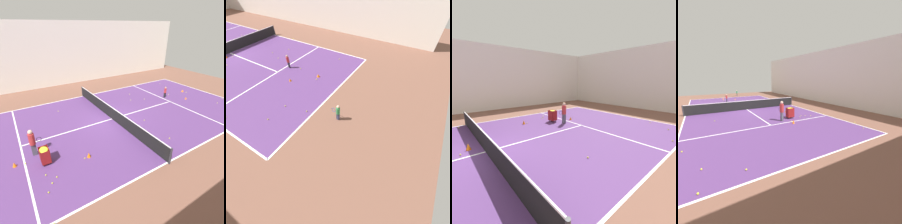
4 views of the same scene
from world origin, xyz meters
The scene contains 49 objects.
ground_plane centered at (0.00, 0.00, 0.00)m, with size 36.81×36.81×0.00m, color brown.
court_playing_area centered at (0.00, 0.00, 0.00)m, with size 11.09×23.22×0.00m.
line_baseline_near centered at (0.00, -11.61, 0.01)m, with size 11.09×0.10×0.00m, color white.
line_baseline_far centered at (0.00, 11.61, 0.01)m, with size 11.09×0.10×0.00m, color white.
line_sideline_left centered at (-5.55, 0.00, 0.01)m, with size 0.10×23.22×0.00m, color white.
line_sideline_right centered at (5.55, 0.00, 0.01)m, with size 0.10×23.22×0.00m, color white.
line_service_near centered at (0.00, -6.39, 0.01)m, with size 11.09×0.10×0.00m, color white.
line_service_far centered at (0.00, 6.39, 0.01)m, with size 11.09×0.10×0.00m, color white.
line_centre_service centered at (0.00, 0.00, 0.01)m, with size 0.10×12.77×0.00m, color white.
hall_enclosure_left centered at (-10.41, 0.00, 3.44)m, with size 0.15×33.11×6.88m.
tennis_net centered at (0.00, 0.00, 0.51)m, with size 11.39×0.10×0.99m.
player_near_baseline centered at (-1.75, -13.08, 0.60)m, with size 0.25×0.56×1.06m.
coach_at_net centered at (-1.23, 5.77, 0.92)m, with size 0.34×0.66×1.60m.
child_midcourt centered at (1.01, -6.72, 0.62)m, with size 0.26×0.26×1.08m.
ball_cart centered at (-2.21, 5.41, 0.64)m, with size 0.59×0.47×0.92m.
training_cone_0 centered at (-1.65, 6.84, 0.13)m, with size 0.20×0.20×0.26m, color orange.
training_cone_1 centered at (-0.39, -8.14, 0.11)m, with size 0.18×0.18×0.21m, color orange.
training_cone_2 centered at (1.13, -9.59, 0.12)m, with size 0.23×0.23×0.24m, color orange.
training_cone_3 centered at (-0.75, -0.56, 0.16)m, with size 0.23×0.23×0.32m, color orange.
training_cone_4 centered at (-2.99, 3.32, 0.15)m, with size 0.21×0.21×0.30m, color orange.
tennis_ball_0 centered at (4.45, 10.01, 0.04)m, with size 0.07×0.07×0.07m, color yellow.
tennis_ball_1 centered at (3.48, -4.25, 0.04)m, with size 0.07×0.07×0.07m, color yellow.
tennis_ball_2 centered at (3.00, 10.90, 0.04)m, with size 0.07×0.07×0.07m, color yellow.
tennis_ball_3 centered at (1.31, -7.65, 0.04)m, with size 0.07×0.07×0.07m, color yellow.
tennis_ball_4 centered at (-5.60, 5.93, 0.04)m, with size 0.07×0.07×0.07m, color yellow.
tennis_ball_5 centered at (4.35, -9.54, 0.04)m, with size 0.07×0.07×0.07m, color yellow.
tennis_ball_6 centered at (0.75, -9.69, 0.04)m, with size 0.07×0.07×0.07m, color yellow.
tennis_ball_7 centered at (-5.04, -0.50, 0.04)m, with size 0.07×0.07×0.07m, color yellow.
tennis_ball_8 centered at (-1.76, 6.36, 0.04)m, with size 0.07×0.07×0.07m, color yellow.
tennis_ball_9 centered at (4.56, 11.35, 0.04)m, with size 0.07×0.07×0.07m, color yellow.
tennis_ball_10 centered at (-1.50, -1.93, 0.04)m, with size 0.07×0.07×0.07m, color yellow.
tennis_ball_11 centered at (-3.49, 5.22, 0.04)m, with size 0.07×0.07×0.07m, color yellow.
tennis_ball_12 centered at (3.42, 3.14, 0.04)m, with size 0.07×0.07×0.07m, color yellow.
tennis_ball_13 centered at (-5.01, -7.50, 0.04)m, with size 0.07×0.07×0.07m, color yellow.
tennis_ball_14 centered at (-3.09, 5.64, 0.04)m, with size 0.07×0.07×0.07m, color yellow.
tennis_ball_15 centered at (1.65, -4.69, 0.04)m, with size 0.07×0.07×0.07m, color yellow.
tennis_ball_16 centered at (-5.81, 9.12, 0.04)m, with size 0.07×0.07×0.07m, color yellow.
tennis_ball_17 centered at (-2.56, -9.77, 0.04)m, with size 0.07×0.07×0.07m, color yellow.
tennis_ball_18 centered at (-3.00, 3.58, 0.04)m, with size 0.07×0.07×0.07m, color yellow.
tennis_ball_19 centered at (-0.35, -0.93, 0.04)m, with size 0.07×0.07×0.07m, color yellow.
tennis_ball_20 centered at (-4.11, -1.74, 0.04)m, with size 0.07×0.07×0.07m, color yellow.
tennis_ball_21 centered at (2.14, -3.41, 0.04)m, with size 0.07×0.07×0.07m, color yellow.
tennis_ball_22 centered at (-5.11, 10.28, 0.04)m, with size 0.07×0.07×0.07m, color yellow.
tennis_ball_23 centered at (-3.86, -9.72, 0.04)m, with size 0.07×0.07×0.07m, color yellow.
tennis_ball_24 centered at (5.79, -2.69, 0.04)m, with size 0.07×0.07×0.07m, color yellow.
tennis_ball_25 centered at (-4.15, 5.76, 0.04)m, with size 0.07×0.07×0.07m, color yellow.
tennis_ball_26 centered at (-2.22, -11.19, 0.04)m, with size 0.07×0.07×0.07m, color yellow.
tennis_ball_27 centered at (-3.74, 5.50, 0.04)m, with size 0.07×0.07×0.07m, color yellow.
tennis_ball_28 centered at (5.21, 7.96, 0.04)m, with size 0.07×0.07×0.07m, color yellow.
Camera 4 is at (4.15, 16.00, 3.41)m, focal length 24.00 mm.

